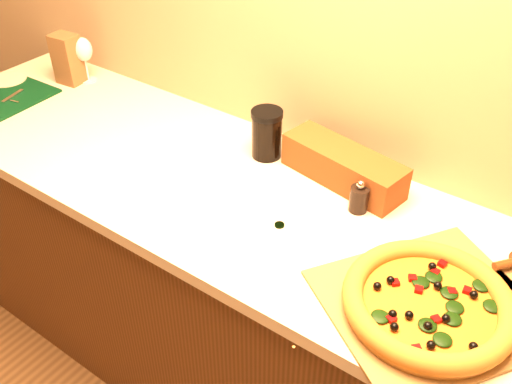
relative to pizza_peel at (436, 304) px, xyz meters
name	(u,v)px	position (x,y,z in m)	size (l,w,h in m)	color
cabinet	(290,327)	(-0.43, 0.09, -0.47)	(2.80, 0.65, 0.86)	#43270E
countertop	(296,219)	(-0.43, 0.09, -0.02)	(2.84, 0.68, 0.04)	beige
pizza_peel	(436,304)	(0.00, 0.00, 0.00)	(0.58, 0.63, 0.01)	brown
pizza	(428,303)	(-0.01, -0.04, 0.03)	(0.38, 0.38, 0.05)	#B76E2D
cutting_board	(2,100)	(-1.64, 0.02, 0.00)	(0.26, 0.34, 0.02)	black
bottle_cap	(279,225)	(-0.44, 0.02, 0.00)	(0.03, 0.03, 0.01)	black
pepper_grinder	(359,198)	(-0.30, 0.20, 0.04)	(0.05, 0.05, 0.10)	black
bread_bag	(343,166)	(-0.41, 0.30, 0.05)	(0.37, 0.12, 0.10)	brown
wine_glass	(83,51)	(-1.51, 0.31, 0.12)	(0.07, 0.07, 0.17)	silver
paper_bag	(67,59)	(-1.55, 0.27, 0.09)	(0.09, 0.07, 0.19)	brown
dark_jar	(267,134)	(-0.66, 0.28, 0.07)	(0.10, 0.10, 0.15)	black
side_plate	(8,80)	(-1.75, 0.12, 0.00)	(0.14, 0.14, 0.01)	beige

